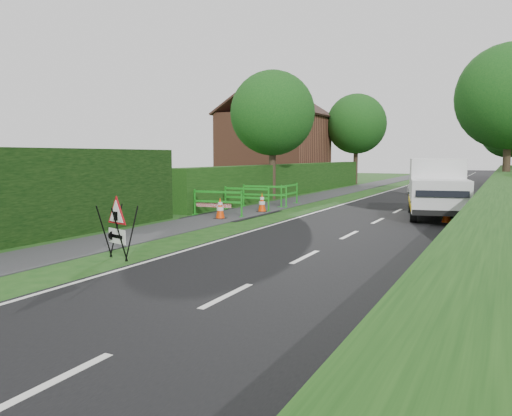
% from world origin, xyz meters
% --- Properties ---
extents(ground, '(120.00, 120.00, 0.00)m').
position_xyz_m(ground, '(0.00, 0.00, 0.00)').
color(ground, '#154012').
rests_on(ground, ground).
extents(road_surface, '(6.00, 90.00, 0.02)m').
position_xyz_m(road_surface, '(2.50, 35.00, 0.00)').
color(road_surface, black).
rests_on(road_surface, ground).
extents(footpath, '(2.00, 90.00, 0.02)m').
position_xyz_m(footpath, '(-3.00, 35.00, 0.01)').
color(footpath, '#2D2D30').
rests_on(footpath, ground).
extents(hedge_west_far, '(1.00, 24.00, 1.80)m').
position_xyz_m(hedge_west_far, '(-5.00, 22.00, 0.00)').
color(hedge_west_far, '#14380F').
rests_on(hedge_west_far, ground).
extents(hedge_east, '(1.20, 50.00, 1.50)m').
position_xyz_m(hedge_east, '(6.50, 16.00, 0.00)').
color(hedge_east, '#14380F').
rests_on(hedge_east, ground).
extents(house_west, '(7.50, 7.40, 7.88)m').
position_xyz_m(house_west, '(-10.00, 30.00, 2.90)').
color(house_west, brown).
rests_on(house_west, ground).
extents(tree_nw, '(4.40, 4.40, 6.70)m').
position_xyz_m(tree_nw, '(-4.60, 18.00, 4.48)').
color(tree_nw, '#2D2116').
rests_on(tree_nw, ground).
extents(tree_ne, '(5.20, 5.20, 7.79)m').
position_xyz_m(tree_ne, '(6.40, 22.00, 5.17)').
color(tree_ne, '#2D2116').
rests_on(tree_ne, ground).
extents(tree_fw, '(4.80, 4.80, 7.24)m').
position_xyz_m(tree_fw, '(-4.60, 34.00, 4.83)').
color(tree_fw, '#2D2116').
rests_on(tree_fw, ground).
extents(tree_fe, '(4.20, 4.20, 6.33)m').
position_xyz_m(tree_fe, '(6.40, 38.00, 4.22)').
color(tree_fe, '#2D2116').
rests_on(tree_fe, ground).
extents(triangle_sign, '(1.01, 1.01, 1.19)m').
position_xyz_m(triangle_sign, '(-1.12, 2.40, 0.83)').
color(triangle_sign, black).
rests_on(triangle_sign, ground).
extents(works_van, '(2.72, 5.03, 2.18)m').
position_xyz_m(works_van, '(4.16, 13.56, 1.16)').
color(works_van, silver).
rests_on(works_van, ground).
extents(traffic_cone_0, '(0.38, 0.38, 0.79)m').
position_xyz_m(traffic_cone_0, '(4.70, 12.01, 0.39)').
color(traffic_cone_0, black).
rests_on(traffic_cone_0, ground).
extents(traffic_cone_1, '(0.38, 0.38, 0.79)m').
position_xyz_m(traffic_cone_1, '(5.42, 13.64, 0.39)').
color(traffic_cone_1, black).
rests_on(traffic_cone_1, ground).
extents(traffic_cone_2, '(0.38, 0.38, 0.79)m').
position_xyz_m(traffic_cone_2, '(5.28, 16.01, 0.39)').
color(traffic_cone_2, black).
rests_on(traffic_cone_2, ground).
extents(traffic_cone_3, '(0.38, 0.38, 0.79)m').
position_xyz_m(traffic_cone_3, '(-2.77, 9.59, 0.39)').
color(traffic_cone_3, black).
rests_on(traffic_cone_3, ground).
extents(traffic_cone_4, '(0.38, 0.38, 0.79)m').
position_xyz_m(traffic_cone_4, '(-2.40, 12.28, 0.39)').
color(traffic_cone_4, black).
rests_on(traffic_cone_4, ground).
extents(ped_barrier_0, '(2.08, 0.48, 1.00)m').
position_xyz_m(ped_barrier_0, '(-3.31, 10.30, 0.63)').
color(ped_barrier_0, '#1A8F1C').
rests_on(ped_barrier_0, ground).
extents(ped_barrier_1, '(2.07, 0.42, 1.00)m').
position_xyz_m(ped_barrier_1, '(-3.20, 12.44, 0.63)').
color(ped_barrier_1, '#1A8F1C').
rests_on(ped_barrier_1, ground).
extents(ped_barrier_2, '(2.09, 0.64, 1.00)m').
position_xyz_m(ped_barrier_2, '(-3.19, 14.16, 0.63)').
color(ped_barrier_2, '#1A8F1C').
rests_on(ped_barrier_2, ground).
extents(ped_barrier_3, '(0.42, 2.07, 1.00)m').
position_xyz_m(ped_barrier_3, '(-2.46, 15.26, 0.63)').
color(ped_barrier_3, '#1A8F1C').
rests_on(ped_barrier_3, ground).
extents(redwhite_plank, '(1.50, 0.12, 0.25)m').
position_xyz_m(redwhite_plank, '(-3.52, 10.36, 0.00)').
color(redwhite_plank, red).
rests_on(redwhite_plank, ground).
extents(hatchback_car, '(1.54, 3.82, 1.30)m').
position_xyz_m(hatchback_car, '(1.93, 26.04, 0.65)').
color(hatchback_car, white).
rests_on(hatchback_car, ground).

